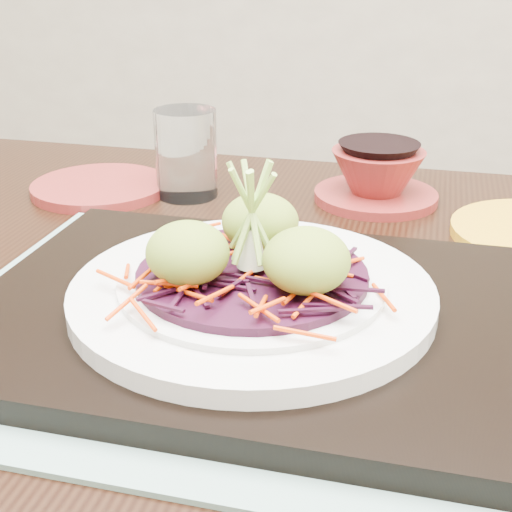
# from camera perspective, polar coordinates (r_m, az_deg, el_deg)

# --- Properties ---
(dining_table) EXTENTS (1.38, 0.99, 0.81)m
(dining_table) POSITION_cam_1_polar(r_m,az_deg,el_deg) (0.66, 0.10, -12.27)
(dining_table) COLOR black
(dining_table) RESTS_ON ground
(placemat) EXTENTS (0.53, 0.44, 0.00)m
(placemat) POSITION_cam_1_polar(r_m,az_deg,el_deg) (0.56, -0.30, -5.63)
(placemat) COLOR gray
(placemat) RESTS_ON dining_table
(serving_tray) EXTENTS (0.46, 0.36, 0.02)m
(serving_tray) POSITION_cam_1_polar(r_m,az_deg,el_deg) (0.56, -0.31, -4.58)
(serving_tray) COLOR black
(serving_tray) RESTS_ON placemat
(white_plate) EXTENTS (0.28, 0.28, 0.02)m
(white_plate) POSITION_cam_1_polar(r_m,az_deg,el_deg) (0.55, -0.31, -2.83)
(white_plate) COLOR silver
(white_plate) RESTS_ON serving_tray
(cabbage_bed) EXTENTS (0.18, 0.18, 0.01)m
(cabbage_bed) POSITION_cam_1_polar(r_m,az_deg,el_deg) (0.54, -0.31, -1.49)
(cabbage_bed) COLOR black
(cabbage_bed) RESTS_ON white_plate
(carrot_julienne) EXTENTS (0.22, 0.22, 0.01)m
(carrot_julienne) POSITION_cam_1_polar(r_m,az_deg,el_deg) (0.54, -0.32, -0.67)
(carrot_julienne) COLOR #DA3703
(carrot_julienne) RESTS_ON cabbage_bed
(guacamole_scoops) EXTENTS (0.15, 0.14, 0.05)m
(guacamole_scoops) POSITION_cam_1_polar(r_m,az_deg,el_deg) (0.53, -0.33, 0.90)
(guacamole_scoops) COLOR olive
(guacamole_scoops) RESTS_ON cabbage_bed
(scallion_garnish) EXTENTS (0.06, 0.06, 0.10)m
(scallion_garnish) POSITION_cam_1_polar(r_m,az_deg,el_deg) (0.53, -0.33, 3.08)
(scallion_garnish) COLOR #99C54F
(scallion_garnish) RESTS_ON cabbage_bed
(terracotta_side_plate) EXTENTS (0.22, 0.22, 0.01)m
(terracotta_side_plate) POSITION_cam_1_polar(r_m,az_deg,el_deg) (0.89, -12.37, 5.41)
(terracotta_side_plate) COLOR maroon
(terracotta_side_plate) RESTS_ON dining_table
(water_glass) EXTENTS (0.09, 0.09, 0.10)m
(water_glass) POSITION_cam_1_polar(r_m,az_deg,el_deg) (0.85, -5.61, 8.16)
(water_glass) COLOR white
(water_glass) RESTS_ON dining_table
(terracotta_bowl_set) EXTENTS (0.19, 0.19, 0.06)m
(terracotta_bowl_set) POSITION_cam_1_polar(r_m,az_deg,el_deg) (0.84, 9.64, 6.14)
(terracotta_bowl_set) COLOR maroon
(terracotta_bowl_set) RESTS_ON dining_table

